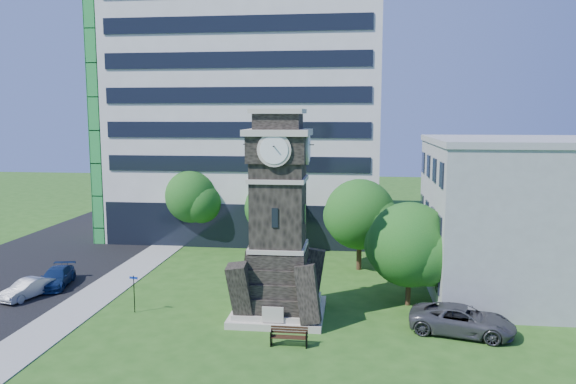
# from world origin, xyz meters

# --- Properties ---
(ground) EXTENTS (160.00, 160.00, 0.00)m
(ground) POSITION_xyz_m (0.00, 0.00, 0.00)
(ground) COLOR #255017
(ground) RESTS_ON ground
(sidewalk) EXTENTS (3.00, 70.00, 0.06)m
(sidewalk) POSITION_xyz_m (-9.50, 5.00, 0.03)
(sidewalk) COLOR gray
(sidewalk) RESTS_ON ground
(clock_tower) EXTENTS (5.40, 5.40, 12.22)m
(clock_tower) POSITION_xyz_m (3.00, 2.00, 5.28)
(clock_tower) COLOR beige
(clock_tower) RESTS_ON ground
(office_tall) EXTENTS (26.20, 15.11, 28.60)m
(office_tall) POSITION_xyz_m (-3.20, 25.84, 14.22)
(office_tall) COLOR silver
(office_tall) RESTS_ON ground
(office_low) EXTENTS (15.20, 12.20, 10.40)m
(office_low) POSITION_xyz_m (19.97, 8.00, 5.21)
(office_low) COLOR #9FA3A5
(office_low) RESTS_ON ground
(car_street_mid) EXTENTS (2.30, 3.93, 1.22)m
(car_street_mid) POSITION_xyz_m (-13.76, 3.18, 0.61)
(car_street_mid) COLOR #979A9E
(car_street_mid) RESTS_ON ground
(car_street_north) EXTENTS (2.66, 4.67, 1.28)m
(car_street_north) POSITION_xyz_m (-13.20, 5.77, 0.64)
(car_street_north) COLOR navy
(car_street_north) RESTS_ON ground
(car_east_lot) EXTENTS (6.07, 3.90, 1.56)m
(car_east_lot) POSITION_xyz_m (13.35, 0.29, 0.78)
(car_east_lot) COLOR #424247
(car_east_lot) RESTS_ON ground
(park_bench) EXTENTS (1.95, 0.52, 1.01)m
(park_bench) POSITION_xyz_m (4.14, -2.41, 0.53)
(park_bench) COLOR black
(park_bench) RESTS_ON ground
(street_sign) EXTENTS (0.55, 0.06, 2.30)m
(street_sign) POSITION_xyz_m (-5.74, 1.40, 1.44)
(street_sign) COLOR black
(street_sign) RESTS_ON ground
(tree_nw) EXTENTS (5.36, 4.88, 7.02)m
(tree_nw) POSITION_xyz_m (-7.18, 19.00, 4.40)
(tree_nw) COLOR #332114
(tree_nw) RESTS_ON ground
(tree_nc) EXTENTS (5.54, 5.04, 6.30)m
(tree_nc) POSITION_xyz_m (0.34, 18.35, 3.63)
(tree_nc) COLOR #332114
(tree_nc) RESTS_ON ground
(tree_ne) EXTENTS (5.96, 5.42, 7.06)m
(tree_ne) POSITION_xyz_m (7.90, 12.68, 4.17)
(tree_ne) COLOR #332114
(tree_ne) RESTS_ON ground
(tree_east) EXTENTS (5.83, 5.30, 6.55)m
(tree_east) POSITION_xyz_m (10.92, 4.75, 3.74)
(tree_east) COLOR #332114
(tree_east) RESTS_ON ground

